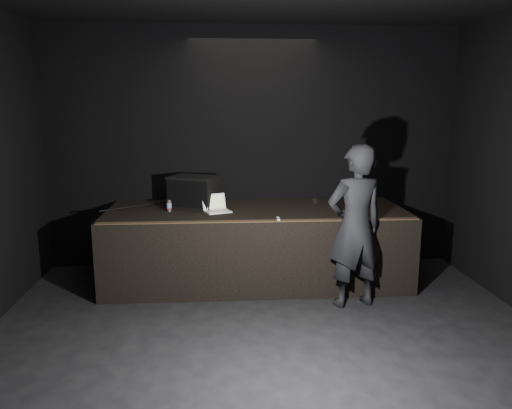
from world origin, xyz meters
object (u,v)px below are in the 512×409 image
object	(u,v)px
person	(355,227)
beer_can	(169,206)
stage_monitor	(194,192)
stage_riser	(256,245)
laptop	(216,207)

from	to	relation	value
person	beer_can	bearing A→B (deg)	-35.00
stage_monitor	beer_can	xyz separation A→B (m)	(-0.32, -0.29, -0.14)
person	stage_riser	bearing A→B (deg)	-54.19
beer_can	person	distance (m)	2.43
laptop	person	bearing A→B (deg)	-49.37
person	laptop	bearing A→B (deg)	-41.02
stage_riser	stage_monitor	distance (m)	1.12
stage_riser	laptop	xyz separation A→B (m)	(-0.54, -0.10, 0.56)
stage_monitor	laptop	bearing A→B (deg)	-23.87
stage_monitor	person	world-z (taller)	person
stage_riser	stage_monitor	size ratio (longest dim) A/B	5.23
stage_monitor	beer_can	bearing A→B (deg)	-113.88
laptop	person	xyz separation A→B (m)	(1.64, -0.85, -0.08)
stage_monitor	person	distance (m)	2.29
laptop	stage_monitor	bearing A→B (deg)	110.72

